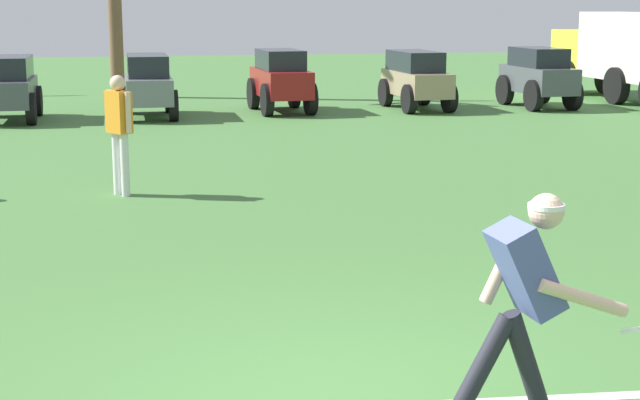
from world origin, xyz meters
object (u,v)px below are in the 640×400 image
at_px(parked_car_slot_f, 538,76).
at_px(parked_car_slot_b, 10,86).
at_px(parked_car_slot_d, 281,79).
at_px(parked_car_slot_e, 416,78).
at_px(teammate_near_sideline, 119,124).
at_px(box_truck, 628,52).
at_px(frisbee_thrower, 523,297).
at_px(parked_car_slot_c, 148,84).

bearing_deg(parked_car_slot_f, parked_car_slot_b, -178.88).
height_order(parked_car_slot_d, parked_car_slot_e, parked_car_slot_d).
relative_size(teammate_near_sideline, box_truck, 0.26).
distance_m(frisbee_thrower, teammate_near_sideline, 7.98).
xyz_separation_m(parked_car_slot_c, parked_car_slot_f, (9.09, 0.17, 0.02)).
bearing_deg(teammate_near_sideline, parked_car_slot_c, 86.00).
xyz_separation_m(parked_car_slot_d, box_truck, (8.85, 0.60, 0.49)).
height_order(parked_car_slot_c, box_truck, box_truck).
bearing_deg(parked_car_slot_c, parked_car_slot_e, 3.28).
relative_size(teammate_near_sideline, parked_car_slot_d, 0.65).
bearing_deg(teammate_near_sideline, parked_car_slot_d, 68.70).
relative_size(frisbee_thrower, parked_car_slot_f, 0.59).
relative_size(parked_car_slot_b, parked_car_slot_f, 1.00).
xyz_separation_m(teammate_near_sideline, parked_car_slot_d, (3.59, 9.21, -0.20)).
relative_size(parked_car_slot_d, parked_car_slot_e, 0.98).
xyz_separation_m(frisbee_thrower, teammate_near_sideline, (-2.30, 7.64, 0.15)).
height_order(frisbee_thrower, teammate_near_sideline, teammate_near_sideline).
height_order(parked_car_slot_c, parked_car_slot_e, same).
relative_size(parked_car_slot_f, box_truck, 0.40).
height_order(teammate_near_sideline, parked_car_slot_f, teammate_near_sideline).
bearing_deg(parked_car_slot_e, teammate_near_sideline, -126.49).
relative_size(teammate_near_sideline, parked_car_slot_b, 0.65).
bearing_deg(box_truck, parked_car_slot_b, -175.77).
bearing_deg(parked_car_slot_b, parked_car_slot_d, 4.76).
bearing_deg(parked_car_slot_e, parked_car_slot_f, -3.57).
distance_m(frisbee_thrower, box_truck, 20.18).
distance_m(teammate_near_sideline, parked_car_slot_b, 9.01).
height_order(frisbee_thrower, parked_car_slot_c, frisbee_thrower).
relative_size(parked_car_slot_d, parked_car_slot_f, 1.01).
relative_size(parked_car_slot_c, box_truck, 0.41).
xyz_separation_m(frisbee_thrower, parked_car_slot_c, (-1.69, 16.43, -0.07)).
bearing_deg(parked_car_slot_f, frisbee_thrower, -114.05).
height_order(parked_car_slot_e, box_truck, box_truck).
bearing_deg(parked_car_slot_f, parked_car_slot_e, 176.43).
relative_size(parked_car_slot_e, box_truck, 0.41).
distance_m(parked_car_slot_d, box_truck, 8.88).
xyz_separation_m(parked_car_slot_b, box_truck, (14.69, 1.09, 0.51)).
bearing_deg(parked_car_slot_b, parked_car_slot_c, 1.31).
bearing_deg(parked_car_slot_d, parked_car_slot_e, -1.24).
relative_size(frisbee_thrower, parked_car_slot_b, 0.59).
distance_m(frisbee_thrower, parked_car_slot_d, 16.90).
xyz_separation_m(parked_car_slot_c, parked_car_slot_d, (2.98, 0.42, 0.02)).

